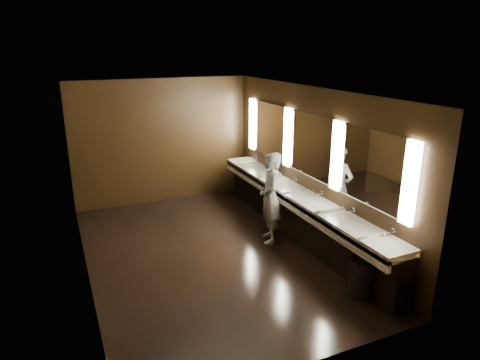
# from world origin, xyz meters

# --- Properties ---
(floor) EXTENTS (6.00, 6.00, 0.00)m
(floor) POSITION_xyz_m (0.00, 0.00, 0.00)
(floor) COLOR black
(floor) RESTS_ON ground
(ceiling) EXTENTS (4.00, 6.00, 0.02)m
(ceiling) POSITION_xyz_m (0.00, 0.00, 2.80)
(ceiling) COLOR #2D2D2B
(ceiling) RESTS_ON wall_back
(wall_back) EXTENTS (4.00, 0.02, 2.80)m
(wall_back) POSITION_xyz_m (0.00, 3.00, 1.40)
(wall_back) COLOR black
(wall_back) RESTS_ON floor
(wall_front) EXTENTS (4.00, 0.02, 2.80)m
(wall_front) POSITION_xyz_m (0.00, -3.00, 1.40)
(wall_front) COLOR black
(wall_front) RESTS_ON floor
(wall_left) EXTENTS (0.02, 6.00, 2.80)m
(wall_left) POSITION_xyz_m (-2.00, 0.00, 1.40)
(wall_left) COLOR black
(wall_left) RESTS_ON floor
(wall_right) EXTENTS (0.02, 6.00, 2.80)m
(wall_right) POSITION_xyz_m (2.00, 0.00, 1.40)
(wall_right) COLOR black
(wall_right) RESTS_ON floor
(sink_counter) EXTENTS (0.55, 5.40, 1.01)m
(sink_counter) POSITION_xyz_m (1.79, 0.00, 0.50)
(sink_counter) COLOR black
(sink_counter) RESTS_ON floor
(mirror_band) EXTENTS (0.06, 5.03, 1.15)m
(mirror_band) POSITION_xyz_m (1.98, -0.00, 1.75)
(mirror_band) COLOR white
(mirror_band) RESTS_ON wall_right
(person) EXTENTS (0.57, 0.71, 1.68)m
(person) POSITION_xyz_m (1.22, 0.06, 0.84)
(person) COLOR #8DB0D2
(person) RESTS_ON floor
(trash_bin) EXTENTS (0.46, 0.46, 0.57)m
(trash_bin) POSITION_xyz_m (1.58, -2.10, 0.29)
(trash_bin) COLOR black
(trash_bin) RESTS_ON floor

